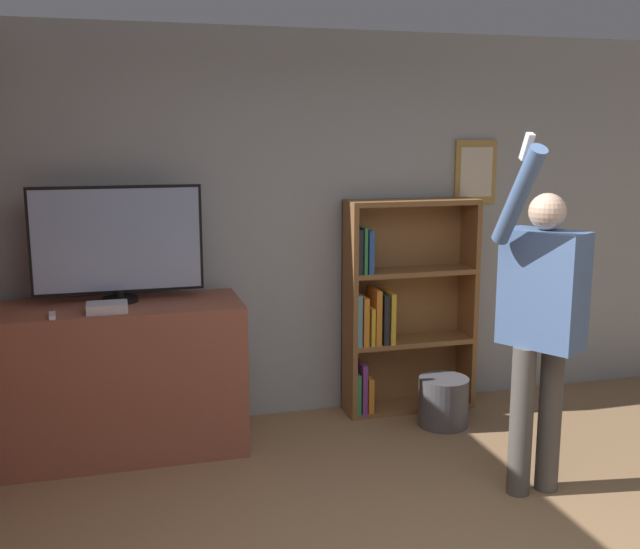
# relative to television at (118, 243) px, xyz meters

# --- Properties ---
(wall_back) EXTENTS (6.24, 0.09, 2.70)m
(wall_back) POSITION_rel_television_xyz_m (1.29, 0.33, 0.01)
(wall_back) COLOR #9EA3A8
(wall_back) RESTS_ON ground_plane
(tv_ledge) EXTENTS (1.48, 0.63, 0.96)m
(tv_ledge) POSITION_rel_television_xyz_m (-0.00, -0.08, -0.86)
(tv_ledge) COLOR #93513D
(tv_ledge) RESTS_ON ground_plane
(television) EXTENTS (1.04, 0.22, 0.73)m
(television) POSITION_rel_television_xyz_m (0.00, 0.00, 0.00)
(television) COLOR black
(television) RESTS_ON tv_ledge
(game_console) EXTENTS (0.24, 0.17, 0.06)m
(game_console) POSITION_rel_television_xyz_m (-0.08, -0.26, -0.35)
(game_console) COLOR silver
(game_console) RESTS_ON tv_ledge
(remote_loose) EXTENTS (0.04, 0.14, 0.02)m
(remote_loose) POSITION_rel_television_xyz_m (-0.39, -0.31, -0.37)
(remote_loose) COLOR white
(remote_loose) RESTS_ON tv_ledge
(bookshelf) EXTENTS (0.95, 0.28, 1.54)m
(bookshelf) POSITION_rel_television_xyz_m (1.93, 0.15, -0.59)
(bookshelf) COLOR brown
(bookshelf) RESTS_ON ground_plane
(person) EXTENTS (0.58, 0.57, 2.01)m
(person) POSITION_rel_television_xyz_m (2.20, -1.27, -0.31)
(person) COLOR #56514C
(person) RESTS_ON ground_plane
(waste_bin) EXTENTS (0.35, 0.35, 0.34)m
(waste_bin) POSITION_rel_television_xyz_m (2.13, -0.23, -1.17)
(waste_bin) COLOR #4C4C51
(waste_bin) RESTS_ON ground_plane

